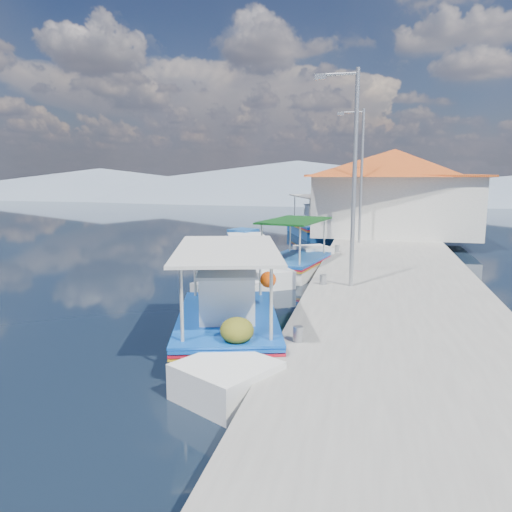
# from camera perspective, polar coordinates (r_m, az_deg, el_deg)

# --- Properties ---
(ground) EXTENTS (160.00, 160.00, 0.00)m
(ground) POSITION_cam_1_polar(r_m,az_deg,el_deg) (13.67, -9.32, -6.33)
(ground) COLOR black
(ground) RESTS_ON ground
(quay) EXTENTS (5.00, 44.00, 0.50)m
(quay) POSITION_cam_1_polar(r_m,az_deg,el_deg) (18.47, 15.41, -1.55)
(quay) COLOR #9B9991
(quay) RESTS_ON ground
(bollards) EXTENTS (0.20, 17.20, 0.30)m
(bollards) POSITION_cam_1_polar(r_m,az_deg,el_deg) (17.69, 8.75, -0.48)
(bollards) COLOR #A5A8AD
(bollards) RESTS_ON quay
(main_caique) EXTENTS (3.39, 6.97, 2.39)m
(main_caique) POSITION_cam_1_polar(r_m,az_deg,el_deg) (10.93, -3.07, -7.83)
(main_caique) COLOR white
(main_caique) RESTS_ON ground
(caique_green_canopy) EXTENTS (2.59, 5.91, 2.26)m
(caique_green_canopy) POSITION_cam_1_polar(r_m,az_deg,el_deg) (18.24, 4.42, -1.08)
(caique_green_canopy) COLOR white
(caique_green_canopy) RESTS_ON ground
(caique_blue_hull) EXTENTS (3.00, 5.46, 1.04)m
(caique_blue_hull) POSITION_cam_1_polar(r_m,az_deg,el_deg) (23.70, -0.88, 1.31)
(caique_blue_hull) COLOR #1B54A2
(caique_blue_hull) RESTS_ON ground
(caique_far) EXTENTS (4.03, 6.93, 2.63)m
(caique_far) POSITION_cam_1_polar(r_m,az_deg,el_deg) (29.16, 6.94, 3.24)
(caique_far) COLOR #1B54A2
(caique_far) RESTS_ON ground
(harbor_building) EXTENTS (10.49, 10.49, 4.40)m
(harbor_building) POSITION_cam_1_polar(r_m,az_deg,el_deg) (27.16, 15.59, 7.33)
(harbor_building) COLOR silver
(harbor_building) RESTS_ON quay
(lamp_post_near) EXTENTS (1.21, 0.14, 6.00)m
(lamp_post_near) POSITION_cam_1_polar(r_m,az_deg,el_deg) (14.13, 10.94, 9.96)
(lamp_post_near) COLOR #A5A8AD
(lamp_post_near) RESTS_ON quay
(lamp_post_far) EXTENTS (1.21, 0.14, 6.00)m
(lamp_post_far) POSITION_cam_1_polar(r_m,az_deg,el_deg) (23.13, 11.87, 9.78)
(lamp_post_far) COLOR #A5A8AD
(lamp_post_far) RESTS_ON quay
(mountain_ridge) EXTENTS (171.40, 96.00, 5.50)m
(mountain_ridge) POSITION_cam_1_polar(r_m,az_deg,el_deg) (68.16, 14.50, 8.01)
(mountain_ridge) COLOR slate
(mountain_ridge) RESTS_ON ground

